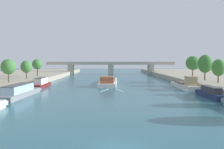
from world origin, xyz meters
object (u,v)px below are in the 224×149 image
at_px(moored_boat_right_gap_after, 185,85).
at_px(tree_left_distant, 37,64).
at_px(barge_midriver, 108,82).
at_px(tree_right_by_lamp, 205,64).
at_px(moored_boat_left_gap_after, 42,83).
at_px(tree_left_nearest, 26,67).
at_px(moored_boat_left_end, 20,91).
at_px(bridge_far, 111,66).
at_px(tree_right_distant, 193,63).
at_px(tree_left_second, 8,67).
at_px(tree_right_midway, 218,68).
at_px(moored_boat_right_near, 210,93).

xyz_separation_m(moored_boat_right_gap_after, tree_left_distant, (-44.66, 24.31, 4.86)).
xyz_separation_m(barge_midriver, tree_right_by_lamp, (26.99, -5.43, 5.39)).
xyz_separation_m(moored_boat_left_gap_after, tree_left_nearest, (-7.26, 9.15, 4.15)).
height_order(moored_boat_left_end, moored_boat_right_gap_after, moored_boat_right_gap_after).
xyz_separation_m(tree_left_nearest, bridge_far, (26.22, 49.55, -0.99)).
bearing_deg(tree_right_distant, bridge_far, 119.47).
height_order(tree_left_second, bridge_far, tree_left_second).
relative_size(moored_boat_right_gap_after, tree_right_midway, 2.57).
bearing_deg(moored_boat_right_near, moored_boat_left_end, 177.16).
height_order(moored_boat_right_gap_after, tree_right_midway, tree_right_midway).
height_order(moored_boat_right_near, moored_boat_right_gap_after, moored_boat_right_gap_after).
xyz_separation_m(moored_boat_right_gap_after, tree_right_midway, (7.68, -1.66, 4.38)).
bearing_deg(tree_left_distant, moored_boat_left_gap_after, -70.17).
height_order(moored_boat_right_near, bridge_far, bridge_far).
distance_m(moored_boat_left_gap_after, tree_right_distant, 47.09).
bearing_deg(tree_left_second, tree_right_by_lamp, 6.50).
bearing_deg(moored_boat_right_gap_after, barge_midriver, 149.13).
xyz_separation_m(tree_left_distant, tree_right_by_lamp, (52.21, -18.13, 0.37)).
relative_size(moored_boat_left_end, tree_left_second, 2.74).
distance_m(barge_midriver, moored_boat_right_near, 32.73).
distance_m(moored_boat_left_gap_after, tree_right_midway, 45.56).
height_order(moored_boat_right_near, tree_right_by_lamp, tree_right_by_lamp).
height_order(moored_boat_right_near, tree_left_nearest, tree_left_nearest).
xyz_separation_m(barge_midriver, tree_right_distant, (27.22, 4.79, 5.52)).
distance_m(tree_left_second, tree_left_nearest, 12.88).
bearing_deg(tree_left_second, tree_left_distant, 90.24).
bearing_deg(bridge_far, tree_right_midway, -67.96).
relative_size(tree_right_midway, tree_right_distant, 0.84).
relative_size(tree_left_second, bridge_far, 0.09).
height_order(tree_right_midway, tree_right_distant, tree_right_distant).
bearing_deg(moored_boat_right_gap_after, moored_boat_left_gap_after, 173.93).
distance_m(tree_left_second, tree_right_distant, 54.79).
height_order(moored_boat_right_gap_after, tree_right_distant, tree_right_distant).
xyz_separation_m(moored_boat_left_end, tree_left_second, (-7.71, 13.07, 4.52)).
xyz_separation_m(barge_midriver, moored_boat_right_near, (19.51, -26.27, 0.10)).
distance_m(moored_boat_left_end, moored_boat_right_near, 36.96).
xyz_separation_m(barge_midriver, tree_left_distant, (-25.22, 12.69, 5.02)).
distance_m(moored_boat_left_end, tree_left_nearest, 27.40).
bearing_deg(tree_left_second, moored_boat_right_near, -18.46).
xyz_separation_m(barge_midriver, tree_right_midway, (27.12, -13.28, 4.55)).
bearing_deg(tree_right_midway, moored_boat_right_near, -120.35).
bearing_deg(moored_boat_left_gap_after, moored_boat_right_near, -26.47).
bearing_deg(tree_right_midway, tree_left_distant, 153.61).
bearing_deg(barge_midriver, moored_boat_right_near, -53.40).
bearing_deg(tree_right_midway, barge_midriver, 153.91).
height_order(tree_left_nearest, tree_right_midway, tree_right_midway).
bearing_deg(moored_boat_right_near, tree_left_nearest, 148.12).
bearing_deg(moored_boat_right_gap_after, tree_right_midway, -12.19).
height_order(moored_boat_left_end, tree_right_by_lamp, tree_right_by_lamp).
height_order(moored_boat_left_gap_after, moored_boat_right_near, moored_boat_left_gap_after).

